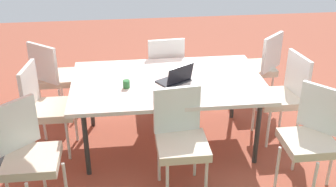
{
  "coord_description": "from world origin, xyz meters",
  "views": [
    {
      "loc": [
        0.46,
        3.95,
        2.59
      ],
      "look_at": [
        0.0,
        0.0,
        0.62
      ],
      "focal_mm": 44.53,
      "sensor_mm": 36.0,
      "label": 1
    }
  ],
  "objects_px": {
    "cup": "(126,84)",
    "laptop": "(176,79)",
    "dining_table": "(168,84)",
    "chair_north": "(181,136)",
    "chair_northwest": "(312,134)",
    "chair_east": "(46,104)",
    "chair_southwest": "(260,65)",
    "chair_south": "(164,68)",
    "chair_west": "(284,93)",
    "chair_northeast": "(27,152)",
    "chair_southeast": "(54,75)"
  },
  "relations": [
    {
      "from": "chair_south",
      "to": "cup",
      "type": "bearing_deg",
      "value": 59.04
    },
    {
      "from": "dining_table",
      "to": "chair_southwest",
      "type": "distance_m",
      "value": 1.53
    },
    {
      "from": "chair_northwest",
      "to": "chair_south",
      "type": "height_order",
      "value": "same"
    },
    {
      "from": "chair_northeast",
      "to": "laptop",
      "type": "distance_m",
      "value": 1.62
    },
    {
      "from": "chair_west",
      "to": "chair_south",
      "type": "bearing_deg",
      "value": -132.84
    },
    {
      "from": "chair_northeast",
      "to": "chair_southwest",
      "type": "height_order",
      "value": "same"
    },
    {
      "from": "dining_table",
      "to": "chair_south",
      "type": "relative_size",
      "value": 2.05
    },
    {
      "from": "cup",
      "to": "chair_northeast",
      "type": "bearing_deg",
      "value": 39.45
    },
    {
      "from": "chair_southeast",
      "to": "chair_south",
      "type": "bearing_deg",
      "value": -138.55
    },
    {
      "from": "chair_east",
      "to": "chair_north",
      "type": "relative_size",
      "value": 1.0
    },
    {
      "from": "chair_southwest",
      "to": "cup",
      "type": "distance_m",
      "value": 1.98
    },
    {
      "from": "chair_east",
      "to": "chair_south",
      "type": "bearing_deg",
      "value": -50.15
    },
    {
      "from": "dining_table",
      "to": "chair_northwest",
      "type": "bearing_deg",
      "value": 144.98
    },
    {
      "from": "chair_northeast",
      "to": "chair_south",
      "type": "xyz_separation_m",
      "value": [
        -1.37,
        -1.69,
        0.0
      ]
    },
    {
      "from": "chair_northeast",
      "to": "cup",
      "type": "bearing_deg",
      "value": -2.97
    },
    {
      "from": "chair_northeast",
      "to": "chair_north",
      "type": "xyz_separation_m",
      "value": [
        -1.35,
        -0.09,
        0.0
      ]
    },
    {
      "from": "chair_northwest",
      "to": "dining_table",
      "type": "bearing_deg",
      "value": -166.46
    },
    {
      "from": "dining_table",
      "to": "cup",
      "type": "relative_size",
      "value": 25.13
    },
    {
      "from": "chair_east",
      "to": "chair_south",
      "type": "relative_size",
      "value": 1.0
    },
    {
      "from": "chair_south",
      "to": "dining_table",
      "type": "bearing_deg",
      "value": 82.32
    },
    {
      "from": "dining_table",
      "to": "chair_northeast",
      "type": "distance_m",
      "value": 1.58
    },
    {
      "from": "chair_northeast",
      "to": "laptop",
      "type": "xyz_separation_m",
      "value": [
        -1.39,
        -0.78,
        0.27
      ]
    },
    {
      "from": "chair_southeast",
      "to": "laptop",
      "type": "xyz_separation_m",
      "value": [
        -1.37,
        0.86,
        0.27
      ]
    },
    {
      "from": "chair_southwest",
      "to": "chair_southeast",
      "type": "bearing_deg",
      "value": -42.72
    },
    {
      "from": "chair_south",
      "to": "laptop",
      "type": "bearing_deg",
      "value": 87.18
    },
    {
      "from": "dining_table",
      "to": "chair_north",
      "type": "height_order",
      "value": "chair_north"
    },
    {
      "from": "chair_north",
      "to": "chair_southeast",
      "type": "xyz_separation_m",
      "value": [
        1.32,
        -1.55,
        0.0
      ]
    },
    {
      "from": "dining_table",
      "to": "chair_west",
      "type": "height_order",
      "value": "chair_west"
    },
    {
      "from": "chair_east",
      "to": "laptop",
      "type": "bearing_deg",
      "value": -85.54
    },
    {
      "from": "chair_southwest",
      "to": "chair_south",
      "type": "height_order",
      "value": "same"
    },
    {
      "from": "chair_north",
      "to": "cup",
      "type": "xyz_separation_m",
      "value": [
        0.46,
        -0.64,
        0.26
      ]
    },
    {
      "from": "chair_southwest",
      "to": "chair_northwest",
      "type": "xyz_separation_m",
      "value": [
        0.05,
        1.68,
        0.0
      ]
    },
    {
      "from": "chair_east",
      "to": "chair_northwest",
      "type": "height_order",
      "value": "same"
    },
    {
      "from": "chair_east",
      "to": "dining_table",
      "type": "bearing_deg",
      "value": -82.65
    },
    {
      "from": "chair_north",
      "to": "chair_east",
      "type": "bearing_deg",
      "value": 142.97
    },
    {
      "from": "chair_west",
      "to": "chair_north",
      "type": "distance_m",
      "value": 1.47
    },
    {
      "from": "chair_southwest",
      "to": "chair_east",
      "type": "distance_m",
      "value": 2.69
    },
    {
      "from": "cup",
      "to": "laptop",
      "type": "bearing_deg",
      "value": -173.69
    },
    {
      "from": "dining_table",
      "to": "chair_southeast",
      "type": "distance_m",
      "value": 1.53
    },
    {
      "from": "chair_southeast",
      "to": "cup",
      "type": "xyz_separation_m",
      "value": [
        -0.85,
        0.92,
        0.26
      ]
    },
    {
      "from": "chair_northeast",
      "to": "chair_southwest",
      "type": "distance_m",
      "value": 3.09
    },
    {
      "from": "chair_north",
      "to": "chair_south",
      "type": "relative_size",
      "value": 1.0
    },
    {
      "from": "chair_north",
      "to": "chair_south",
      "type": "distance_m",
      "value": 1.6
    },
    {
      "from": "chair_north",
      "to": "cup",
      "type": "distance_m",
      "value": 0.83
    },
    {
      "from": "chair_southwest",
      "to": "chair_north",
      "type": "height_order",
      "value": "same"
    },
    {
      "from": "chair_north",
      "to": "laptop",
      "type": "height_order",
      "value": "laptop"
    },
    {
      "from": "chair_north",
      "to": "chair_southwest",
      "type": "bearing_deg",
      "value": 45.28
    },
    {
      "from": "chair_west",
      "to": "chair_north",
      "type": "height_order",
      "value": "same"
    },
    {
      "from": "dining_table",
      "to": "chair_west",
      "type": "relative_size",
      "value": 2.05
    },
    {
      "from": "chair_north",
      "to": "laptop",
      "type": "bearing_deg",
      "value": 79.97
    }
  ]
}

